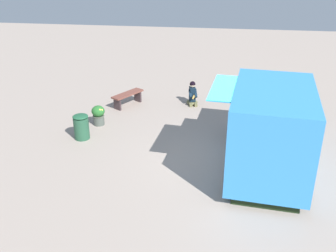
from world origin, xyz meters
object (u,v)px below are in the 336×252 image
at_px(food_truck, 270,127).
at_px(plaza_bench, 128,96).
at_px(trash_bin, 81,127).
at_px(planter_flowering_side, 98,115).
at_px(person_customer, 192,95).

height_order(food_truck, plaza_bench, food_truck).
bearing_deg(plaza_bench, food_truck, -38.35).
bearing_deg(trash_bin, planter_flowering_side, 78.19).
relative_size(planter_flowering_side, plaza_bench, 0.50).
distance_m(plaza_bench, trash_bin, 3.16).
bearing_deg(plaza_bench, person_customer, 10.98).
distance_m(planter_flowering_side, plaza_bench, 2.01).
height_order(planter_flowering_side, trash_bin, trash_bin).
xyz_separation_m(planter_flowering_side, plaza_bench, (0.61, 1.91, -0.01)).
bearing_deg(planter_flowering_side, person_customer, 37.50).
bearing_deg(food_truck, plaza_bench, 141.65).
height_order(food_truck, person_customer, food_truck).
bearing_deg(trash_bin, food_truck, -9.01).
bearing_deg(person_customer, trash_bin, -133.64).
height_order(food_truck, trash_bin, food_truck).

